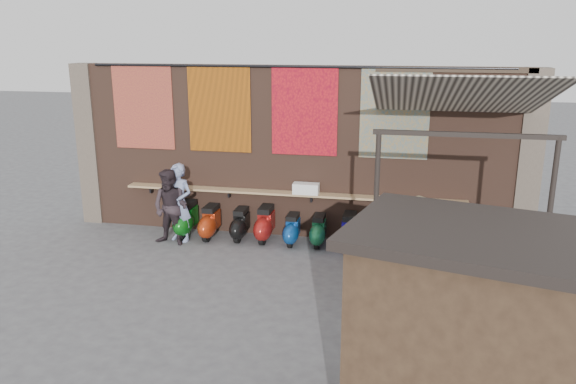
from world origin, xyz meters
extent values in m
plane|color=#474749|center=(0.00, 0.00, 0.00)|extent=(70.00, 70.00, 0.00)
cube|color=brown|center=(0.00, 2.70, 2.00)|extent=(10.00, 0.40, 4.00)
cube|color=#4C4238|center=(-5.20, 2.70, 2.00)|extent=(0.50, 0.50, 4.00)
cube|color=#4C4238|center=(5.20, 2.70, 2.00)|extent=(0.50, 0.50, 4.00)
cube|color=#9E7A51|center=(0.00, 2.33, 1.10)|extent=(8.00, 0.32, 0.05)
cube|color=white|center=(0.38, 2.30, 1.25)|extent=(0.59, 0.27, 0.25)
cube|color=maroon|center=(-3.60, 2.48, 3.00)|extent=(1.50, 0.02, 2.00)
cube|color=orange|center=(-1.70, 2.48, 3.00)|extent=(1.50, 0.02, 2.00)
cube|color=red|center=(0.30, 2.48, 3.00)|extent=(1.50, 0.02, 2.00)
cube|color=#246387|center=(2.30, 2.48, 3.00)|extent=(1.50, 0.02, 2.00)
cylinder|color=black|center=(0.00, 2.47, 3.98)|extent=(9.50, 0.06, 0.06)
imported|color=#7887AF|center=(-2.48, 1.68, 0.92)|extent=(0.77, 0.61, 1.84)
imported|color=#2B2126|center=(-2.57, 1.40, 0.88)|extent=(0.93, 0.77, 1.76)
imported|color=#171F34|center=(3.68, -0.16, 0.83)|extent=(1.00, 0.95, 1.66)
imported|color=slate|center=(3.18, 0.03, 0.80)|extent=(1.15, 0.84, 1.59)
imported|color=#8F835B|center=(2.87, 0.27, 0.89)|extent=(0.96, 1.03, 1.77)
cube|color=black|center=(3.28, -4.05, 1.25)|extent=(2.68, 2.26, 2.51)
cube|color=black|center=(3.28, -4.05, 2.57)|extent=(3.01, 2.58, 0.12)
cube|color=gold|center=(3.51, -3.19, 1.82)|extent=(1.17, 0.34, 0.50)
cube|color=#473321|center=(3.51, -3.19, 0.92)|extent=(1.88, 0.58, 0.06)
cube|color=beige|center=(3.50, 0.90, 3.55)|extent=(3.20, 3.28, 0.97)
cube|color=#33261C|center=(3.50, 2.49, 3.95)|extent=(3.30, 0.08, 0.12)
cube|color=black|center=(3.50, -0.60, 3.08)|extent=(3.00, 0.08, 0.08)
cylinder|color=black|center=(2.10, -0.60, 1.55)|extent=(0.09, 0.09, 3.10)
cylinder|color=black|center=(4.90, -0.60, 1.55)|extent=(0.09, 0.09, 3.10)
camera|label=1|loc=(2.46, -9.98, 4.59)|focal=35.00mm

